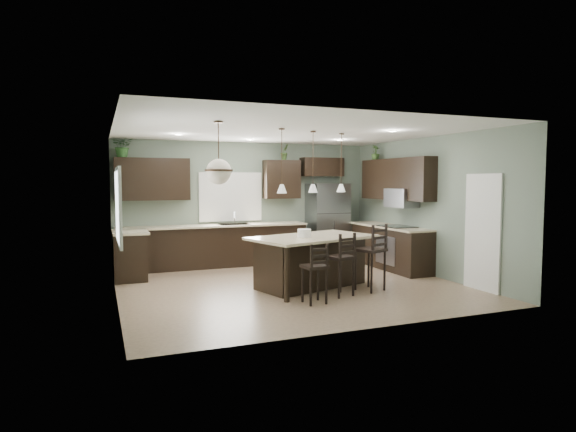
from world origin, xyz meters
The scene contains 33 objects.
ground centered at (0.00, 0.00, 0.00)m, with size 6.00×6.00×0.00m, color #9E8466.
pantry_door centered at (2.98, -1.55, 1.02)m, with size 0.04×0.82×2.04m, color white.
window_back centered at (-0.40, 2.73, 1.55)m, with size 1.35×0.02×1.00m, color white.
window_left centered at (-2.98, -0.80, 1.55)m, with size 0.02×1.10×1.00m, color white.
left_return_cabs centered at (-2.70, 1.70, 0.45)m, with size 0.60×0.90×0.90m, color black.
left_return_countertop centered at (-2.68, 1.70, 0.92)m, with size 0.66×0.96×0.04m, color beige.
back_lower_cabs centered at (-0.85, 2.45, 0.45)m, with size 4.20×0.60×0.90m, color black.
back_countertop centered at (-0.85, 2.43, 0.92)m, with size 4.20×0.66×0.04m, color beige.
sink_inset centered at (-0.40, 2.43, 0.94)m, with size 0.70×0.45×0.01m, color gray.
faucet centered at (-0.40, 2.40, 1.08)m, with size 0.02×0.02×0.28m, color silver.
back_upper_left centered at (-2.15, 2.58, 1.95)m, with size 1.55×0.34×0.90m, color black.
back_upper_right centered at (0.80, 2.58, 1.95)m, with size 0.85×0.34×0.90m, color black.
fridge_header centered at (1.85, 2.58, 2.25)m, with size 1.05×0.34×0.45m, color black.
right_lower_cabs centered at (2.70, 0.87, 0.45)m, with size 0.60×2.35×0.90m, color black.
right_countertop centered at (2.68, 0.87, 0.92)m, with size 0.66×2.35×0.04m, color beige.
cooktop centered at (2.68, 0.60, 0.94)m, with size 0.58×0.75×0.02m, color black.
wall_oven_front centered at (2.40, 0.60, 0.45)m, with size 0.01×0.72×0.60m, color gray.
right_upper_cabs centered at (2.83, 0.87, 1.95)m, with size 0.34×2.35×0.90m, color black.
microwave centered at (2.78, 0.60, 1.55)m, with size 0.40×0.75×0.40m, color gray.
refrigerator centered at (1.92, 2.42, 0.93)m, with size 0.90×0.74×1.85m, color gray.
kitchen_island centered at (0.32, -0.24, 0.46)m, with size 2.20×1.25×0.92m, color black.
serving_dish centered at (0.13, -0.30, 0.99)m, with size 0.24×0.24×0.14m, color silver.
bar_stool_left centered at (-0.13, -1.31, 0.48)m, with size 0.35×0.35×0.96m, color black.
bar_stool_center centered at (0.47, -1.01, 0.53)m, with size 0.39×0.39×1.06m, color black.
bar_stool_right centered at (1.14, -0.86, 0.59)m, with size 0.44×0.44×1.17m, color black.
pendant_left centered at (-0.35, -0.45, 2.25)m, with size 0.17×0.17×1.10m, color white, non-canonical shape.
pendant_center centered at (0.32, -0.24, 2.25)m, with size 0.17×0.17×1.10m, color white, non-canonical shape.
pendant_right centered at (0.99, -0.04, 2.25)m, with size 0.17×0.17×1.10m, color white, non-canonical shape.
chandelier centered at (-1.55, -0.98, 2.33)m, with size 0.42×0.42×0.94m, color beige, non-canonical shape.
plant_back_left centered at (-2.73, 2.55, 2.64)m, with size 0.43×0.37×0.48m, color #264F22.
plant_back_right centered at (0.86, 2.55, 2.59)m, with size 0.21×0.17×0.38m, color #395826.
plant_right_wall centered at (2.80, 1.69, 2.57)m, with size 0.19×0.19×0.34m, color #365927.
room_shell centered at (0.00, 0.00, 1.70)m, with size 6.00×6.00×6.00m.
Camera 1 is at (-3.24, -8.04, 1.91)m, focal length 30.00 mm.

